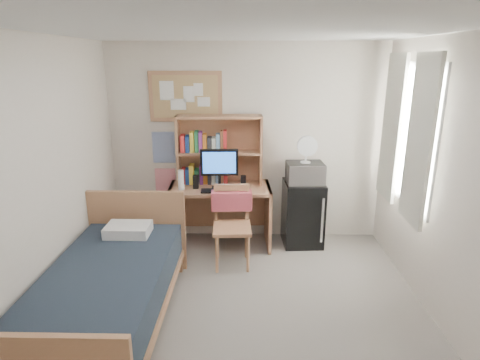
{
  "coord_description": "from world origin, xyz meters",
  "views": [
    {
      "loc": [
        0.02,
        -3.13,
        2.38
      ],
      "look_at": [
        -0.06,
        1.2,
        1.07
      ],
      "focal_mm": 30.0,
      "sensor_mm": 36.0,
      "label": 1
    }
  ],
  "objects_px": {
    "bulletin_board": "(186,97)",
    "monitor": "(219,169)",
    "mini_fridge": "(303,213)",
    "speaker_left": "(196,182)",
    "desk_fan": "(306,151)",
    "bed": "(107,298)",
    "speaker_right": "(243,182)",
    "desk_chair": "(232,227)",
    "microwave": "(305,173)",
    "desk": "(220,216)"
  },
  "relations": [
    {
      "from": "bulletin_board",
      "to": "monitor",
      "type": "bearing_deg",
      "value": -40.86
    },
    {
      "from": "mini_fridge",
      "to": "monitor",
      "type": "distance_m",
      "value": 1.26
    },
    {
      "from": "speaker_left",
      "to": "desk_fan",
      "type": "distance_m",
      "value": 1.44
    },
    {
      "from": "bed",
      "to": "speaker_right",
      "type": "xyz_separation_m",
      "value": [
        1.22,
        1.69,
        0.6
      ]
    },
    {
      "from": "desk_chair",
      "to": "microwave",
      "type": "height_order",
      "value": "microwave"
    },
    {
      "from": "speaker_right",
      "to": "desk_chair",
      "type": "bearing_deg",
      "value": -106.81
    },
    {
      "from": "speaker_right",
      "to": "desk_fan",
      "type": "xyz_separation_m",
      "value": [
        0.79,
        0.1,
        0.39
      ]
    },
    {
      "from": "monitor",
      "to": "desk_chair",
      "type": "bearing_deg",
      "value": -73.11
    },
    {
      "from": "desk_chair",
      "to": "speaker_right",
      "type": "xyz_separation_m",
      "value": [
        0.13,
        0.5,
        0.41
      ]
    },
    {
      "from": "desk_chair",
      "to": "mini_fridge",
      "type": "bearing_deg",
      "value": 31.07
    },
    {
      "from": "desk_chair",
      "to": "microwave",
      "type": "bearing_deg",
      "value": 30.17
    },
    {
      "from": "desk_chair",
      "to": "speaker_left",
      "type": "bearing_deg",
      "value": 131.81
    },
    {
      "from": "desk_fan",
      "to": "bed",
      "type": "bearing_deg",
      "value": -141.37
    },
    {
      "from": "speaker_right",
      "to": "microwave",
      "type": "height_order",
      "value": "microwave"
    },
    {
      "from": "speaker_right",
      "to": "bed",
      "type": "bearing_deg",
      "value": -128.45
    },
    {
      "from": "microwave",
      "to": "speaker_left",
      "type": "bearing_deg",
      "value": -177.87
    },
    {
      "from": "monitor",
      "to": "speaker_left",
      "type": "relative_size",
      "value": 2.94
    },
    {
      "from": "desk",
      "to": "monitor",
      "type": "xyz_separation_m",
      "value": [
        0.0,
        -0.06,
        0.66
      ]
    },
    {
      "from": "desk",
      "to": "speaker_right",
      "type": "height_order",
      "value": "speaker_right"
    },
    {
      "from": "desk_chair",
      "to": "desk_fan",
      "type": "height_order",
      "value": "desk_fan"
    },
    {
      "from": "bulletin_board",
      "to": "speaker_left",
      "type": "distance_m",
      "value": 1.11
    },
    {
      "from": "desk_chair",
      "to": "speaker_left",
      "type": "distance_m",
      "value": 0.79
    },
    {
      "from": "desk",
      "to": "bed",
      "type": "xyz_separation_m",
      "value": [
        -0.91,
        -1.73,
        -0.11
      ]
    },
    {
      "from": "desk_fan",
      "to": "mini_fridge",
      "type": "bearing_deg",
      "value": 90.0
    },
    {
      "from": "desk",
      "to": "speaker_right",
      "type": "distance_m",
      "value": 0.57
    },
    {
      "from": "desk",
      "to": "desk_fan",
      "type": "height_order",
      "value": "desk_fan"
    },
    {
      "from": "desk",
      "to": "desk_fan",
      "type": "relative_size",
      "value": 4.1
    },
    {
      "from": "desk_chair",
      "to": "bed",
      "type": "height_order",
      "value": "desk_chair"
    },
    {
      "from": "bulletin_board",
      "to": "mini_fridge",
      "type": "distance_m",
      "value": 2.16
    },
    {
      "from": "bulletin_board",
      "to": "desk_chair",
      "type": "bearing_deg",
      "value": -54.6
    },
    {
      "from": "bulletin_board",
      "to": "desk_chair",
      "type": "distance_m",
      "value": 1.79
    },
    {
      "from": "mini_fridge",
      "to": "desk_fan",
      "type": "relative_size",
      "value": 2.7
    },
    {
      "from": "bulletin_board",
      "to": "speaker_right",
      "type": "relative_size",
      "value": 5.85
    },
    {
      "from": "speaker_right",
      "to": "desk_fan",
      "type": "height_order",
      "value": "desk_fan"
    },
    {
      "from": "desk_fan",
      "to": "desk_chair",
      "type": "bearing_deg",
      "value": -149.78
    },
    {
      "from": "speaker_left",
      "to": "mini_fridge",
      "type": "bearing_deg",
      "value": 3.38
    },
    {
      "from": "bulletin_board",
      "to": "desk_chair",
      "type": "height_order",
      "value": "bulletin_board"
    },
    {
      "from": "speaker_left",
      "to": "desk_fan",
      "type": "bearing_deg",
      "value": 2.56
    },
    {
      "from": "speaker_right",
      "to": "desk_fan",
      "type": "bearing_deg",
      "value": 4.49
    },
    {
      "from": "monitor",
      "to": "desk_fan",
      "type": "distance_m",
      "value": 1.11
    },
    {
      "from": "bed",
      "to": "speaker_left",
      "type": "distance_m",
      "value": 1.87
    },
    {
      "from": "mini_fridge",
      "to": "speaker_left",
      "type": "height_order",
      "value": "speaker_left"
    },
    {
      "from": "desk",
      "to": "microwave",
      "type": "height_order",
      "value": "microwave"
    },
    {
      "from": "speaker_left",
      "to": "speaker_right",
      "type": "xyz_separation_m",
      "value": [
        0.6,
        0.03,
        -0.0
      ]
    },
    {
      "from": "bed",
      "to": "microwave",
      "type": "height_order",
      "value": "microwave"
    },
    {
      "from": "speaker_left",
      "to": "desk",
      "type": "bearing_deg",
      "value": 11.31
    },
    {
      "from": "mini_fridge",
      "to": "speaker_left",
      "type": "bearing_deg",
      "value": -177.05
    },
    {
      "from": "bulletin_board",
      "to": "mini_fridge",
      "type": "bearing_deg",
      "value": -9.44
    },
    {
      "from": "mini_fridge",
      "to": "microwave",
      "type": "height_order",
      "value": "microwave"
    },
    {
      "from": "bed",
      "to": "speaker_right",
      "type": "height_order",
      "value": "speaker_right"
    }
  ]
}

